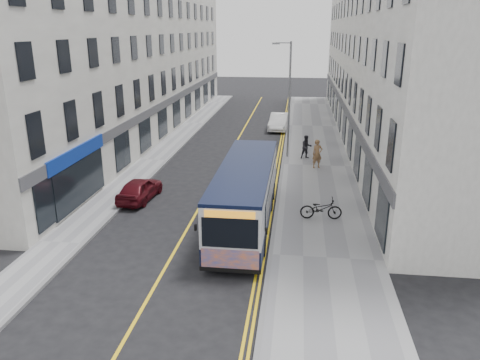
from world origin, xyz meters
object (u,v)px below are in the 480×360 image
(streetlamp, at_px, (288,96))
(pedestrian_far, at_px, (306,147))
(city_bus, at_px, (246,193))
(bicycle, at_px, (321,209))
(pedestrian_near, at_px, (317,154))
(car_white, at_px, (279,122))
(car_maroon, at_px, (140,189))

(streetlamp, distance_m, pedestrian_far, 3.73)
(city_bus, height_order, bicycle, city_bus)
(city_bus, height_order, pedestrian_near, city_bus)
(city_bus, bearing_deg, car_white, 88.49)
(bicycle, distance_m, pedestrian_near, 8.66)
(pedestrian_near, relative_size, pedestrian_far, 1.14)
(pedestrian_far, xyz_separation_m, car_maroon, (-8.96, -9.16, -0.32))
(car_white, bearing_deg, pedestrian_near, -72.63)
(pedestrian_near, bearing_deg, city_bus, -131.97)
(pedestrian_near, distance_m, car_white, 12.61)
(city_bus, distance_m, car_white, 21.83)
(bicycle, xyz_separation_m, pedestrian_far, (-0.60, 10.90, 0.30))
(bicycle, bearing_deg, pedestrian_far, -0.12)
(pedestrian_far, bearing_deg, car_white, 83.63)
(pedestrian_near, bearing_deg, car_white, 82.53)
(streetlamp, xyz_separation_m, pedestrian_near, (2.06, -2.58, -3.33))
(pedestrian_near, height_order, pedestrian_far, pedestrian_near)
(streetlamp, bearing_deg, city_bus, -97.23)
(streetlamp, distance_m, car_white, 10.37)
(city_bus, distance_m, pedestrian_near, 10.24)
(pedestrian_near, bearing_deg, streetlamp, 107.18)
(city_bus, relative_size, pedestrian_near, 5.39)
(city_bus, distance_m, car_maroon, 6.66)
(pedestrian_far, xyz_separation_m, car_white, (-2.36, 9.98, -0.21))
(car_maroon, bearing_deg, bicycle, 174.69)
(streetlamp, relative_size, city_bus, 0.79)
(bicycle, distance_m, car_white, 21.09)
(pedestrian_far, relative_size, car_maroon, 0.45)
(bicycle, bearing_deg, streetlamp, 6.77)
(streetlamp, bearing_deg, car_maroon, -128.56)
(city_bus, relative_size, car_maroon, 2.78)
(streetlamp, distance_m, car_maroon, 12.71)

